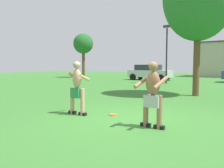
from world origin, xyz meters
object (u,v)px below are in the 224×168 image
Objects in this scene: car_silver_mid_lot at (149,72)px; tree_left_field at (83,44)px; player_in_green at (77,85)px; lamp_post at (167,47)px; frisbee at (113,115)px; player_near at (153,93)px.

tree_left_field reaches higher than car_silver_mid_lot.
car_silver_mid_lot is 9.36m from tree_left_field.
player_in_green is at bearing -74.14° from car_silver_mid_lot.
tree_left_field is (-8.77, -0.02, 3.26)m from car_silver_mid_lot.
player_in_green is 16.96m from car_silver_mid_lot.
player_in_green is 0.35× the size of lamp_post.
player_in_green is 13.24m from lamp_post.
tree_left_field is (-14.38, 15.77, 4.08)m from frisbee.
car_silver_mid_lot is at bearing 113.56° from player_near.
tree_left_field is at bearing 134.13° from player_near.
frisbee is at bearing -70.43° from car_silver_mid_lot.
tree_left_field reaches higher than lamp_post.
frisbee is 0.05× the size of lamp_post.
player_in_green is 0.39× the size of car_silver_mid_lot.
tree_left_field reaches higher than player_near.
frisbee is at bearing 156.84° from player_near.
car_silver_mid_lot is 0.80× the size of tree_left_field.
player_in_green is at bearing 176.65° from player_near.
player_near is 0.97× the size of player_in_green.
frisbee is 0.05× the size of tree_left_field.
player_in_green reaches higher than player_near.
player_near is 17.96m from car_silver_mid_lot.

